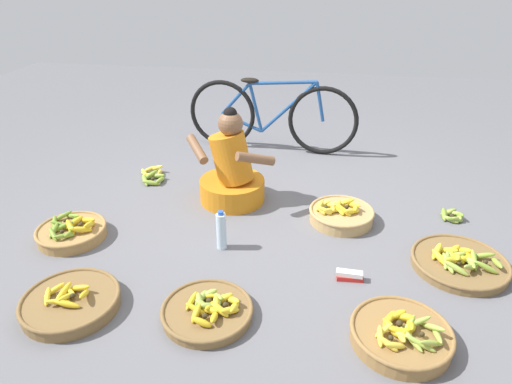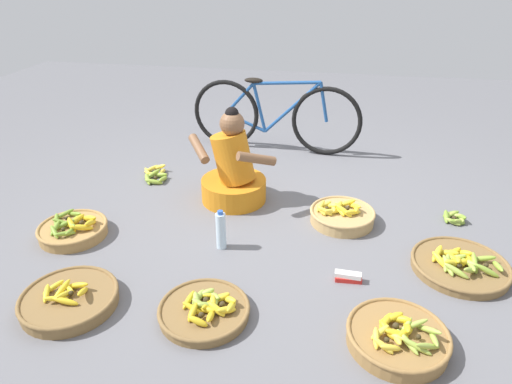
% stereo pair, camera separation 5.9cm
% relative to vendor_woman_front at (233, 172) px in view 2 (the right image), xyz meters
% --- Properties ---
extents(ground_plane, '(10.00, 10.00, 0.00)m').
position_rel_vendor_woman_front_xyz_m(ground_plane, '(0.28, -0.30, -0.25)').
color(ground_plane, slate).
extents(vendor_woman_front, '(0.74, 0.54, 0.78)m').
position_rel_vendor_woman_front_xyz_m(vendor_woman_front, '(0.00, 0.00, 0.00)').
color(vendor_woman_front, orange).
rests_on(vendor_woman_front, ground).
extents(bicycle_leaning, '(1.70, 0.17, 0.73)m').
position_rel_vendor_woman_front_xyz_m(bicycle_leaning, '(0.16, 1.13, 0.11)').
color(bicycle_leaning, black).
rests_on(bicycle_leaning, ground).
extents(banana_basket_back_right, '(0.48, 0.48, 0.16)m').
position_rel_vendor_woman_front_xyz_m(banana_basket_back_right, '(-0.99, -0.73, -0.19)').
color(banana_basket_back_right, '#A87F47').
rests_on(banana_basket_back_right, ground).
extents(banana_basket_near_bicycle, '(0.51, 0.51, 0.12)m').
position_rel_vendor_woman_front_xyz_m(banana_basket_near_bicycle, '(0.15, -1.34, -0.21)').
color(banana_basket_near_bicycle, brown).
rests_on(banana_basket_near_bicycle, ground).
extents(banana_basket_back_center, '(0.52, 0.52, 0.16)m').
position_rel_vendor_woman_front_xyz_m(banana_basket_back_center, '(1.16, -1.36, -0.19)').
color(banana_basket_back_center, olive).
rests_on(banana_basket_back_center, ground).
extents(banana_basket_back_left, '(0.55, 0.55, 0.15)m').
position_rel_vendor_woman_front_xyz_m(banana_basket_back_left, '(-0.63, -1.40, -0.20)').
color(banana_basket_back_left, brown).
rests_on(banana_basket_back_left, ground).
extents(banana_basket_mid_right, '(0.48, 0.48, 0.17)m').
position_rel_vendor_woman_front_xyz_m(banana_basket_mid_right, '(0.87, -0.20, -0.19)').
color(banana_basket_mid_right, tan).
rests_on(banana_basket_mid_right, ground).
extents(banana_basket_front_left, '(0.60, 0.60, 0.14)m').
position_rel_vendor_woman_front_xyz_m(banana_basket_front_left, '(1.61, -0.65, -0.21)').
color(banana_basket_front_left, brown).
rests_on(banana_basket_front_left, ground).
extents(loose_bananas_front_center, '(0.17, 0.18, 0.09)m').
position_rel_vendor_woman_front_xyz_m(loose_bananas_front_center, '(1.70, -0.03, -0.22)').
color(loose_bananas_front_center, '#9EB747').
rests_on(loose_bananas_front_center, ground).
extents(loose_bananas_near_vendor, '(0.27, 0.37, 0.10)m').
position_rel_vendor_woman_front_xyz_m(loose_bananas_near_vendor, '(-0.78, 0.28, -0.22)').
color(loose_bananas_near_vendor, yellow).
rests_on(loose_bananas_near_vendor, ground).
extents(water_bottle, '(0.07, 0.07, 0.28)m').
position_rel_vendor_woman_front_xyz_m(water_bottle, '(0.07, -0.68, -0.11)').
color(water_bottle, silver).
rests_on(water_bottle, ground).
extents(packet_carton_stack, '(0.17, 0.06, 0.06)m').
position_rel_vendor_woman_front_xyz_m(packet_carton_stack, '(0.92, -0.89, -0.22)').
color(packet_carton_stack, red).
rests_on(packet_carton_stack, ground).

